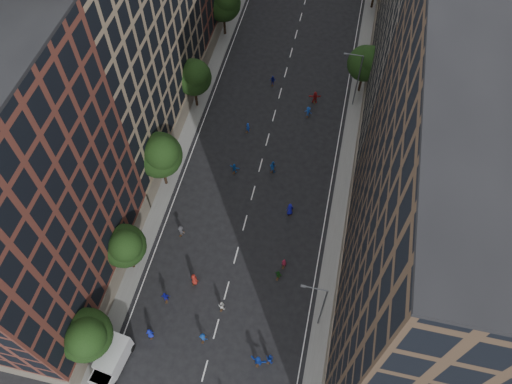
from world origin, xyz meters
TOP-DOWN VIEW (x-y plane):
  - ground at (0.00, 40.00)m, footprint 240.00×240.00m
  - sidewalk_left at (-12.00, 47.50)m, footprint 4.00×105.00m
  - sidewalk_right at (12.00, 47.50)m, footprint 4.00×105.00m
  - bldg_left_a at (-19.00, 11.00)m, footprint 14.00×22.00m
  - bldg_left_b at (-19.00, 35.00)m, footprint 14.00×26.00m
  - bldg_right_a at (19.00, 15.00)m, footprint 14.00×30.00m
  - bldg_right_b at (19.00, 44.00)m, footprint 14.00×28.00m
  - tree_left_0 at (-11.01, 3.85)m, footprint 5.20×5.20m
  - tree_left_1 at (-11.02, 13.86)m, footprint 4.80×4.80m
  - tree_left_2 at (-10.99, 25.83)m, footprint 5.60×5.60m
  - tree_left_3 at (-11.02, 39.85)m, footprint 5.00×5.00m
  - tree_left_4 at (-11.00, 55.84)m, footprint 5.40×5.40m
  - tree_right_a at (11.38, 47.85)m, footprint 5.00×5.00m
  - streetlamp_near at (10.37, 12.00)m, footprint 2.64×0.22m
  - streetlamp_far at (10.37, 45.00)m, footprint 2.64×0.22m
  - cargo_van at (-9.28, 3.12)m, footprint 3.05×5.42m
  - skater_0 at (-6.56, 6.75)m, footprint 0.95×0.78m
  - skater_2 at (6.30, 6.96)m, footprint 1.02×0.92m
  - skater_3 at (-0.97, 7.55)m, footprint 1.03×0.66m
  - skater_4 at (-6.22, 10.96)m, footprint 1.11×0.70m
  - skater_5 at (5.20, 6.43)m, footprint 1.81×0.80m
  - skater_6 at (-3.73, 13.62)m, footprint 1.05×0.82m
  - skater_7 at (5.71, 17.86)m, footprint 0.59×0.42m
  - skater_8 at (0.02, 11.37)m, footprint 0.78×0.61m
  - skater_9 at (-7.05, 19.29)m, footprint 1.25×0.99m
  - skater_10 at (5.37, 16.28)m, footprint 1.00×0.63m
  - skater_11 at (-3.10, 29.73)m, footprint 1.45×0.68m
  - skater_12 at (5.08, 25.01)m, footprint 1.11×0.95m
  - skater_13 at (-2.96, 36.84)m, footprint 0.69×0.59m
  - skater_14 at (1.71, 30.95)m, footprint 1.11×1.00m
  - skater_15 at (4.67, 41.49)m, footprint 1.15×0.82m
  - skater_16 at (-1.41, 46.50)m, footprint 0.94×0.41m
  - skater_17 at (5.18, 44.26)m, footprint 1.89×0.95m

SIDE VIEW (x-z plane):
  - ground at x=0.00m, z-range 0.00..0.00m
  - sidewalk_left at x=-12.00m, z-range 0.00..0.15m
  - sidewalk_right at x=12.00m, z-range 0.00..0.15m
  - skater_11 at x=-3.10m, z-range 0.00..1.50m
  - skater_3 at x=-0.97m, z-range 0.00..1.50m
  - skater_7 at x=5.71m, z-range 0.00..1.55m
  - skater_8 at x=0.02m, z-range 0.00..1.56m
  - skater_10 at x=5.37m, z-range 0.00..1.59m
  - skater_16 at x=-1.41m, z-range 0.00..1.60m
  - skater_13 at x=-2.96m, z-range 0.00..1.60m
  - skater_15 at x=4.67m, z-range 0.00..1.62m
  - skater_0 at x=-6.56m, z-range 0.00..1.67m
  - skater_9 at x=-7.05m, z-range 0.00..1.70m
  - skater_2 at x=6.30m, z-range 0.00..1.74m
  - skater_4 at x=-6.22m, z-range 0.00..1.77m
  - skater_14 at x=1.71m, z-range 0.00..1.87m
  - skater_6 at x=-3.73m, z-range 0.00..1.88m
  - skater_5 at x=5.20m, z-range 0.00..1.89m
  - skater_12 at x=5.08m, z-range 0.00..1.93m
  - skater_17 at x=5.18m, z-range 0.00..1.95m
  - cargo_van at x=-9.28m, z-range 0.07..2.82m
  - streetlamp_near at x=10.37m, z-range 0.64..9.70m
  - streetlamp_far at x=10.37m, z-range 0.64..9.70m
  - tree_left_1 at x=-11.02m, z-range 1.45..9.66m
  - tree_right_a at x=11.38m, z-range 1.43..9.83m
  - tree_left_3 at x=-11.02m, z-range 1.53..10.11m
  - tree_left_0 at x=-11.01m, z-range 1.54..10.37m
  - tree_left_4 at x=-11.00m, z-range 1.56..10.63m
  - tree_left_2 at x=-10.99m, z-range 1.63..11.08m
  - bldg_left_a at x=-19.00m, z-range 0.00..30.00m
  - bldg_right_b at x=19.00m, z-range 0.00..33.00m
  - bldg_left_b at x=-19.00m, z-range 0.00..34.00m
  - bldg_right_a at x=19.00m, z-range 0.00..36.00m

